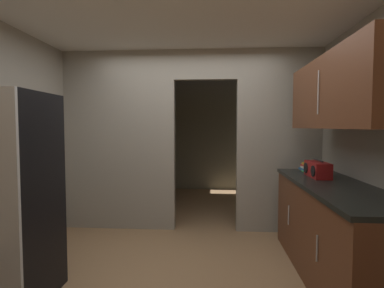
{
  "coord_description": "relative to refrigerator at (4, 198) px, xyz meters",
  "views": [
    {
      "loc": [
        0.33,
        -2.87,
        1.49
      ],
      "look_at": [
        0.08,
        0.7,
        1.28
      ],
      "focal_mm": 28.43,
      "sensor_mm": 36.0,
      "label": 1
    }
  ],
  "objects": [
    {
      "name": "ground",
      "position": [
        1.43,
        0.46,
        -0.89
      ],
      "size": [
        20.0,
        20.0,
        0.0
      ],
      "primitive_type": "plane",
      "color": "#93704C"
    },
    {
      "name": "kitchen_overhead_slab",
      "position": [
        1.43,
        0.9,
        1.71
      ],
      "size": [
        4.06,
        6.94,
        0.06
      ],
      "primitive_type": "cube",
      "color": "silver"
    },
    {
      "name": "kitchen_partition",
      "position": [
        1.37,
        1.92,
        0.45
      ],
      "size": [
        3.66,
        0.12,
        2.57
      ],
      "color": "#9E998C",
      "rests_on": "ground"
    },
    {
      "name": "adjoining_room_shell",
      "position": [
        1.43,
        3.93,
        0.4
      ],
      "size": [
        3.66,
        2.94,
        2.57
      ],
      "color": "gray",
      "rests_on": "ground"
    },
    {
      "name": "refrigerator",
      "position": [
        0.0,
        0.0,
        0.0
      ],
      "size": [
        0.73,
        0.73,
        1.77
      ],
      "color": "black",
      "rests_on": "ground"
    },
    {
      "name": "lower_cabinet_run",
      "position": [
        2.93,
        0.55,
        -0.42
      ],
      "size": [
        0.65,
        2.14,
        0.94
      ],
      "color": "brown",
      "rests_on": "ground"
    },
    {
      "name": "upper_cabinet_counterside",
      "position": [
        2.93,
        0.55,
        0.93
      ],
      "size": [
        0.36,
        1.92,
        0.69
      ],
      "color": "brown"
    },
    {
      "name": "boombox",
      "position": [
        2.9,
        0.97,
        0.13
      ],
      "size": [
        0.18,
        0.42,
        0.19
      ],
      "color": "maroon",
      "rests_on": "lower_cabinet_run"
    },
    {
      "name": "book_stack",
      "position": [
        2.91,
        1.4,
        0.1
      ],
      "size": [
        0.14,
        0.18,
        0.11
      ],
      "color": "#388C47",
      "rests_on": "lower_cabinet_run"
    }
  ]
}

